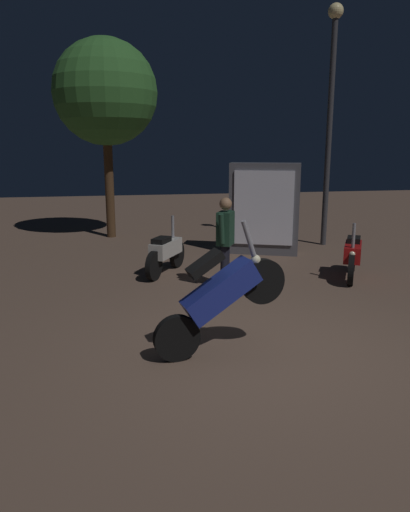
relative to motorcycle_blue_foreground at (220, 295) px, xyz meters
The scene contains 8 objects.
ground_plane 0.94m from the motorcycle_blue_foreground, ahead, with size 40.00×40.00×0.00m, color brown.
motorcycle_blue_foreground is the anchor object (origin of this frame).
motorcycle_red_parked_left 4.40m from the motorcycle_blue_foreground, 42.35° to the left, with size 0.89×1.50×1.11m.
motorcycle_white_parked_right 3.95m from the motorcycle_blue_foreground, 93.22° to the left, with size 0.94×1.48×1.11m.
person_rider_beside 2.86m from the motorcycle_blue_foreground, 75.71° to the left, with size 0.40×0.62×1.61m.
streetlamp_near 7.83m from the motorcycle_blue_foreground, 56.21° to the left, with size 0.36×0.36×5.71m.
tree_left_bg 8.86m from the motorcycle_blue_foreground, 98.86° to the left, with size 2.74×2.74×5.22m.
kiosk_billboard 5.83m from the motorcycle_blue_foreground, 67.38° to the left, with size 1.67×1.06×2.10m.
Camera 1 is at (-1.78, -5.31, 2.47)m, focal length 34.07 mm.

